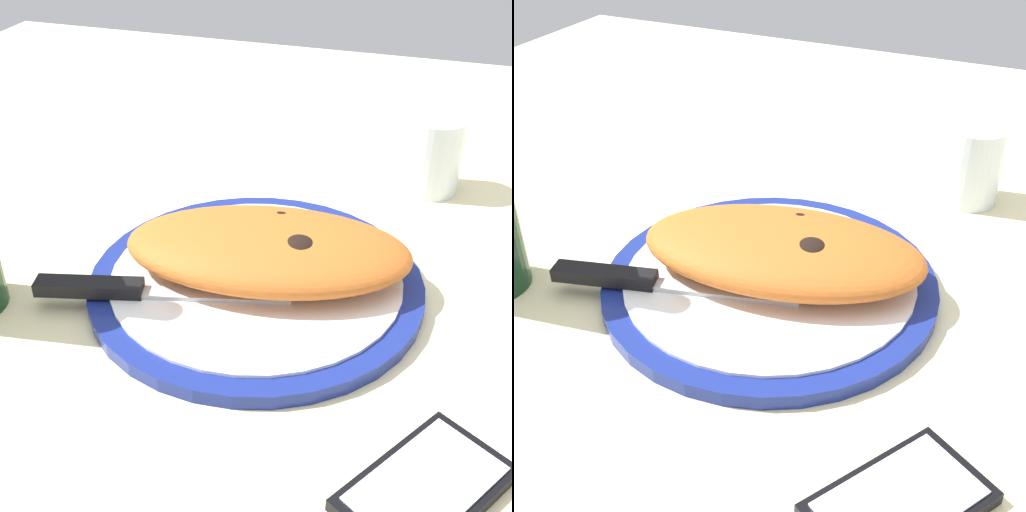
% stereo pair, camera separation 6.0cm
% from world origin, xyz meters
% --- Properties ---
extents(ground_plane, '(1.50, 1.50, 0.03)m').
position_xyz_m(ground_plane, '(0.00, 0.00, -0.01)').
color(ground_plane, beige).
extents(plate, '(0.30, 0.30, 0.02)m').
position_xyz_m(plate, '(0.00, 0.00, 0.01)').
color(plate, navy).
rests_on(plate, ground_plane).
extents(calzone, '(0.28, 0.18, 0.05)m').
position_xyz_m(calzone, '(-0.01, -0.01, 0.04)').
color(calzone, '#C16023').
rests_on(calzone, plate).
extents(fork, '(0.16, 0.03, 0.00)m').
position_xyz_m(fork, '(0.04, -0.06, 0.02)').
color(fork, silver).
rests_on(fork, plate).
extents(knife, '(0.22, 0.07, 0.01)m').
position_xyz_m(knife, '(0.10, 0.06, 0.02)').
color(knife, silver).
rests_on(knife, plate).
extents(smartphone, '(0.12, 0.13, 0.01)m').
position_xyz_m(smartphone, '(-0.17, 0.18, 0.01)').
color(smartphone, black).
rests_on(smartphone, ground_plane).
extents(water_glass, '(0.07, 0.07, 0.09)m').
position_xyz_m(water_glass, '(-0.13, -0.25, 0.04)').
color(water_glass, silver).
rests_on(water_glass, ground_plane).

